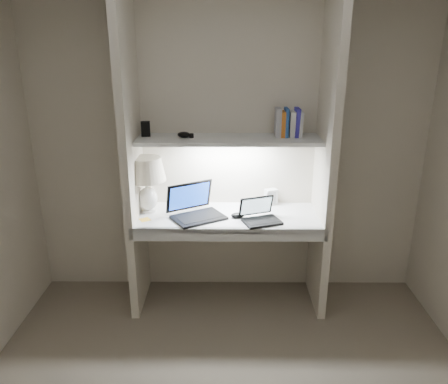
{
  "coord_description": "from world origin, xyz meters",
  "views": [
    {
      "loc": [
        -0.01,
        -1.96,
        2.07
      ],
      "look_at": [
        -0.03,
        1.05,
        1.02
      ],
      "focal_mm": 35.0,
      "sensor_mm": 36.0,
      "label": 1
    }
  ],
  "objects_px": {
    "table_lamp": "(146,176)",
    "book_row": "(288,123)",
    "speaker": "(271,197)",
    "laptop_main": "(195,209)",
    "laptop_netbook": "(260,216)"
  },
  "relations": [
    {
      "from": "laptop_main",
      "to": "speaker",
      "type": "bearing_deg",
      "value": -8.04
    },
    {
      "from": "speaker",
      "to": "table_lamp",
      "type": "bearing_deg",
      "value": 166.48
    },
    {
      "from": "laptop_netbook",
      "to": "speaker",
      "type": "relative_size",
      "value": 2.49
    },
    {
      "from": "speaker",
      "to": "book_row",
      "type": "height_order",
      "value": "book_row"
    },
    {
      "from": "table_lamp",
      "to": "book_row",
      "type": "height_order",
      "value": "book_row"
    },
    {
      "from": "table_lamp",
      "to": "laptop_netbook",
      "type": "xyz_separation_m",
      "value": [
        0.88,
        -0.18,
        -0.26
      ]
    },
    {
      "from": "laptop_netbook",
      "to": "laptop_main",
      "type": "bearing_deg",
      "value": 150.15
    },
    {
      "from": "table_lamp",
      "to": "book_row",
      "type": "xyz_separation_m",
      "value": [
        1.1,
        0.09,
        0.4
      ]
    },
    {
      "from": "table_lamp",
      "to": "laptop_main",
      "type": "xyz_separation_m",
      "value": [
        0.38,
        -0.09,
        -0.24
      ]
    },
    {
      "from": "laptop_netbook",
      "to": "book_row",
      "type": "bearing_deg",
      "value": 30.83
    },
    {
      "from": "laptop_netbook",
      "to": "speaker",
      "type": "xyz_separation_m",
      "value": [
        0.12,
        0.34,
        0.03
      ]
    },
    {
      "from": "table_lamp",
      "to": "speaker",
      "type": "relative_size",
      "value": 3.31
    },
    {
      "from": "table_lamp",
      "to": "laptop_main",
      "type": "distance_m",
      "value": 0.46
    },
    {
      "from": "laptop_main",
      "to": "laptop_netbook",
      "type": "height_order",
      "value": "laptop_main"
    },
    {
      "from": "laptop_netbook",
      "to": "speaker",
      "type": "bearing_deg",
      "value": 51.44
    }
  ]
}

